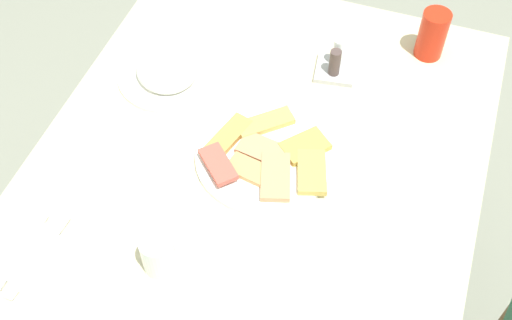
# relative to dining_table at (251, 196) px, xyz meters

# --- Properties ---
(dining_table) EXTENTS (1.21, 0.93, 0.75)m
(dining_table) POSITION_rel_dining_table_xyz_m (0.00, 0.00, 0.00)
(dining_table) COLOR beige
(dining_table) RESTS_ON ground_plane
(pide_platter) EXTENTS (0.29, 0.30, 0.04)m
(pide_platter) POSITION_rel_dining_table_xyz_m (-0.05, 0.02, 0.09)
(pide_platter) COLOR white
(pide_platter) RESTS_ON dining_table
(salad_plate_greens) EXTENTS (0.23, 0.23, 0.06)m
(salad_plate_greens) POSITION_rel_dining_table_xyz_m (-0.21, -0.28, 0.10)
(salad_plate_greens) COLOR white
(salad_plate_greens) RESTS_ON dining_table
(soda_can) EXTENTS (0.08, 0.08, 0.12)m
(soda_can) POSITION_rel_dining_table_xyz_m (-0.48, 0.28, 0.14)
(soda_can) COLOR red
(soda_can) RESTS_ON dining_table
(drinking_glass) EXTENTS (0.06, 0.06, 0.09)m
(drinking_glass) POSITION_rel_dining_table_xyz_m (0.25, -0.09, 0.12)
(drinking_glass) COLOR silver
(drinking_glass) RESTS_ON dining_table
(paper_napkin) EXTENTS (0.16, 0.16, 0.00)m
(paper_napkin) POSITION_rel_dining_table_xyz_m (0.31, -0.33, 0.08)
(paper_napkin) COLOR white
(paper_napkin) RESTS_ON dining_table
(fork) EXTENTS (0.17, 0.02, 0.00)m
(fork) POSITION_rel_dining_table_xyz_m (0.31, -0.35, 0.08)
(fork) COLOR silver
(fork) RESTS_ON paper_napkin
(spoon) EXTENTS (0.19, 0.03, 0.00)m
(spoon) POSITION_rel_dining_table_xyz_m (0.31, -0.32, 0.08)
(spoon) COLOR silver
(spoon) RESTS_ON paper_napkin
(condiment_caddy) EXTENTS (0.10, 0.10, 0.09)m
(condiment_caddy) POSITION_rel_dining_table_xyz_m (-0.35, 0.09, 0.10)
(condiment_caddy) COLOR #B2B2B7
(condiment_caddy) RESTS_ON dining_table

